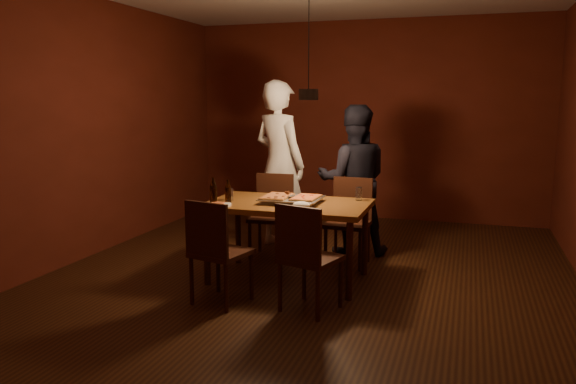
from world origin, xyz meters
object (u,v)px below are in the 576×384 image
(dining_table, at_px, (288,210))
(plate_slice, at_px, (217,204))
(beer_bottle_a, at_px, (213,191))
(diner_dark, at_px, (353,180))
(chair_near_left, at_px, (215,243))
(pendant_lamp, at_px, (308,93))
(diner_white, at_px, (279,164))
(chair_near_right, at_px, (305,248))
(chair_far_right, at_px, (350,213))
(beer_bottle_b, at_px, (228,192))
(pizza_tray, at_px, (292,200))
(chair_far_left, at_px, (273,207))

(dining_table, relative_size, plate_slice, 5.85)
(beer_bottle_a, relative_size, plate_slice, 0.98)
(dining_table, height_order, diner_dark, diner_dark)
(chair_near_left, relative_size, pendant_lamp, 0.46)
(dining_table, xyz_separation_m, diner_white, (-0.49, 1.18, 0.28))
(dining_table, distance_m, chair_near_right, 0.87)
(dining_table, bearing_deg, chair_far_right, 59.08)
(beer_bottle_a, bearing_deg, beer_bottle_b, 39.88)
(chair_near_left, xyz_separation_m, pendant_lamp, (0.54, 0.91, 1.22))
(diner_dark, bearing_deg, diner_white, -17.73)
(beer_bottle_b, bearing_deg, pizza_tray, 21.58)
(pizza_tray, bearing_deg, chair_near_left, -113.58)
(chair_far_right, xyz_separation_m, beer_bottle_a, (-1.07, -1.04, 0.34))
(chair_far_left, distance_m, diner_dark, 0.94)
(pizza_tray, relative_size, diner_white, 0.29)
(plate_slice, relative_size, pendant_lamp, 0.23)
(beer_bottle_b, bearing_deg, chair_far_right, 44.73)
(plate_slice, xyz_separation_m, pendant_lamp, (0.74, 0.42, 1.00))
(chair_far_right, height_order, pizza_tray, chair_far_right)
(pizza_tray, xyz_separation_m, diner_dark, (0.36, 1.12, 0.05))
(chair_near_right, relative_size, pendant_lamp, 0.48)
(plate_slice, distance_m, diner_white, 1.53)
(pendant_lamp, bearing_deg, chair_far_left, 131.23)
(chair_far_left, distance_m, pizza_tray, 0.92)
(chair_far_left, distance_m, beer_bottle_a, 1.14)
(chair_near_left, xyz_separation_m, chair_near_right, (0.76, 0.07, 0.00))
(dining_table, height_order, chair_far_left, chair_far_left)
(chair_far_left, height_order, chair_far_right, same)
(chair_near_left, relative_size, beer_bottle_b, 2.26)
(beer_bottle_b, distance_m, diner_dark, 1.62)
(chair_near_right, height_order, pizza_tray, chair_near_right)
(dining_table, distance_m, diner_dark, 1.20)
(pizza_tray, bearing_deg, pendant_lamp, 31.93)
(beer_bottle_b, bearing_deg, beer_bottle_a, -140.12)
(beer_bottle_a, height_order, diner_white, diner_white)
(beer_bottle_b, height_order, pendant_lamp, pendant_lamp)
(chair_near_right, xyz_separation_m, plate_slice, (-0.96, 0.43, 0.22))
(chair_near_left, height_order, pendant_lamp, pendant_lamp)
(pizza_tray, bearing_deg, diner_dark, 74.28)
(chair_near_left, height_order, beer_bottle_b, beer_bottle_b)
(chair_far_left, height_order, beer_bottle_a, beer_bottle_a)
(pendant_lamp, bearing_deg, pizza_tray, -150.16)
(beer_bottle_b, distance_m, pendant_lamp, 1.17)
(chair_far_right, height_order, beer_bottle_b, beer_bottle_b)
(chair_far_left, distance_m, beer_bottle_b, 1.03)
(diner_white, height_order, diner_dark, diner_white)
(chair_near_left, bearing_deg, beer_bottle_b, 116.39)
(chair_near_right, bearing_deg, chair_near_left, -158.24)
(plate_slice, bearing_deg, chair_far_right, 46.79)
(beer_bottle_a, distance_m, beer_bottle_b, 0.14)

